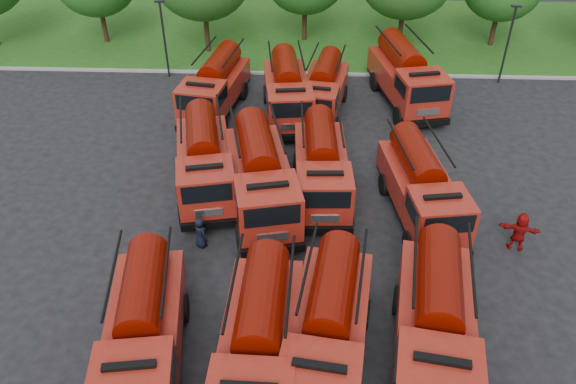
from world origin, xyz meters
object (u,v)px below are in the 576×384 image
fire_truck_5 (261,176)px  fire_truck_10 (323,89)px  fire_truck_3 (435,323)px  fire_truck_6 (321,166)px  fire_truck_4 (204,160)px  firefighter_5 (514,248)px  fire_truck_11 (406,76)px  fire_truck_8 (215,86)px  fire_truck_9 (287,91)px  fire_truck_7 (421,186)px  fire_truck_0 (143,329)px  fire_truck_2 (328,329)px  fire_truck_1 (260,344)px  firefighter_4 (202,246)px

fire_truck_5 → fire_truck_10: 9.91m
fire_truck_3 → fire_truck_6: fire_truck_3 is taller
fire_truck_4 → firefighter_5: size_ratio=4.13×
fire_truck_11 → firefighter_5: fire_truck_11 is taller
fire_truck_3 → fire_truck_8: size_ratio=1.02×
fire_truck_3 → fire_truck_9: (-5.62, 17.10, -0.02)m
fire_truck_3 → firefighter_5: (4.58, 5.75, -1.67)m
fire_truck_9 → fire_truck_7: bearing=-61.9°
fire_truck_0 → fire_truck_3: bearing=-4.9°
fire_truck_9 → fire_truck_11: 7.38m
fire_truck_0 → fire_truck_3: (9.63, 0.56, 0.09)m
fire_truck_7 → fire_truck_5: bearing=169.0°
fire_truck_2 → fire_truck_10: (0.00, 18.00, -0.10)m
fire_truck_1 → fire_truck_7: (6.48, 8.95, -0.05)m
fire_truck_8 → fire_truck_10: bearing=10.2°
fire_truck_1 → fire_truck_3: 5.84m
fire_truck_4 → firefighter_5: (13.82, -3.79, -1.65)m
fire_truck_1 → fire_truck_2: fire_truck_1 is taller
fire_truck_0 → fire_truck_7: size_ratio=0.99×
fire_truck_2 → fire_truck_11: (5.02, 19.45, 0.15)m
fire_truck_1 → fire_truck_7: fire_truck_1 is taller
fire_truck_0 → fire_truck_10: size_ratio=1.03×
fire_truck_2 → fire_truck_7: (4.28, 8.23, -0.03)m
fire_truck_9 → firefighter_5: (10.21, -11.35, -1.64)m
fire_truck_0 → fire_truck_8: (-0.27, 18.15, 0.05)m
fire_truck_4 → firefighter_5: bearing=-27.0°
fire_truck_3 → fire_truck_6: (-3.70, 9.37, -0.06)m
fire_truck_0 → fire_truck_10: fire_truck_0 is taller
fire_truck_2 → fire_truck_8: 19.01m
fire_truck_6 → fire_truck_7: (4.43, -1.47, -0.01)m
fire_truck_6 → fire_truck_9: (-1.92, 7.73, 0.04)m
fire_truck_11 → fire_truck_10: bearing=-175.8°
firefighter_4 → fire_truck_4: bearing=-36.5°
fire_truck_8 → firefighter_5: 18.78m
fire_truck_5 → fire_truck_7: 7.20m
fire_truck_0 → fire_truck_9: 18.11m
fire_truck_3 → fire_truck_10: fire_truck_3 is taller
fire_truck_4 → fire_truck_6: (5.54, -0.17, -0.04)m
fire_truck_5 → firefighter_4: (-2.35, -2.84, -1.75)m
fire_truck_10 → fire_truck_11: 5.23m
fire_truck_3 → fire_truck_8: (-9.90, 17.59, -0.04)m
fire_truck_0 → firefighter_4: 6.17m
fire_truck_11 → fire_truck_5: bearing=-137.9°
fire_truck_3 → fire_truck_5: fire_truck_5 is taller
fire_truck_5 → fire_truck_11: size_ratio=0.99×
fire_truck_1 → fire_truck_10: fire_truck_1 is taller
fire_truck_0 → fire_truck_2: 6.08m
fire_truck_5 → fire_truck_6: size_ratio=1.13×
fire_truck_4 → fire_truck_2: bearing=-71.7°
fire_truck_4 → fire_truck_11: 14.37m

